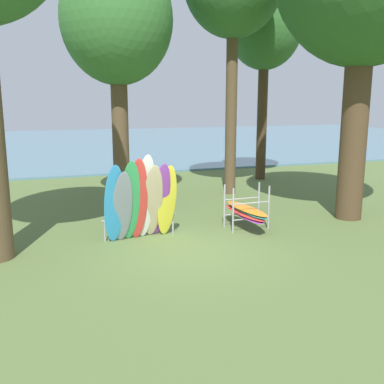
{
  "coord_description": "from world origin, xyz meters",
  "views": [
    {
      "loc": [
        -3.48,
        -9.69,
        3.56
      ],
      "look_at": [
        0.51,
        1.64,
        1.1
      ],
      "focal_mm": 41.37,
      "sensor_mm": 36.0,
      "label": 1
    }
  ],
  "objects_px": {
    "tree_far_left_back": "(117,22)",
    "board_storage_rack": "(246,211)",
    "leaning_board_pile": "(141,202)",
    "tree_far_right_back": "(265,28)"
  },
  "relations": [
    {
      "from": "tree_far_left_back",
      "to": "tree_far_right_back",
      "type": "bearing_deg",
      "value": 21.54
    },
    {
      "from": "tree_far_left_back",
      "to": "board_storage_rack",
      "type": "distance_m",
      "value": 7.69
    },
    {
      "from": "tree_far_right_back",
      "to": "board_storage_rack",
      "type": "xyz_separation_m",
      "value": [
        -4.3,
        -7.22,
        -6.22
      ]
    },
    {
      "from": "tree_far_right_back",
      "to": "leaning_board_pile",
      "type": "xyz_separation_m",
      "value": [
        -7.36,
        -7.35,
        -5.68
      ]
    },
    {
      "from": "tree_far_left_back",
      "to": "leaning_board_pile",
      "type": "height_order",
      "value": "tree_far_left_back"
    },
    {
      "from": "tree_far_left_back",
      "to": "board_storage_rack",
      "type": "height_order",
      "value": "tree_far_left_back"
    },
    {
      "from": "tree_far_left_back",
      "to": "leaning_board_pile",
      "type": "distance_m",
      "value": 6.87
    },
    {
      "from": "leaning_board_pile",
      "to": "board_storage_rack",
      "type": "relative_size",
      "value": 1.08
    },
    {
      "from": "tree_far_right_back",
      "to": "leaning_board_pile",
      "type": "distance_m",
      "value": 11.85
    },
    {
      "from": "leaning_board_pile",
      "to": "board_storage_rack",
      "type": "bearing_deg",
      "value": 2.54
    }
  ]
}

